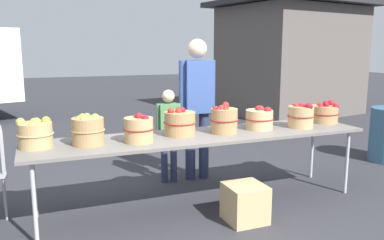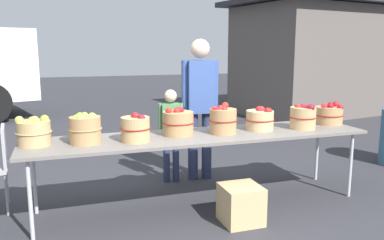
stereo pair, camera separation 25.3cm
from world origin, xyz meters
TOP-DOWN VIEW (x-y plane):
  - ground_plane at (0.00, 0.00)m, footprint 40.00×40.00m
  - market_table at (0.00, 0.00)m, footprint 3.50×0.76m
  - apple_basket_green_0 at (-1.59, 0.06)m, footprint 0.31×0.31m
  - apple_basket_green_1 at (-1.14, -0.01)m, footprint 0.30×0.30m
  - apple_basket_red_0 at (-0.69, -0.08)m, footprint 0.29×0.29m
  - apple_basket_red_1 at (-0.23, 0.06)m, footprint 0.33×0.33m
  - apple_basket_red_2 at (0.23, -0.01)m, footprint 0.29×0.29m
  - apple_basket_red_3 at (0.68, 0.02)m, footprint 0.31×0.31m
  - apple_basket_red_4 at (1.15, -0.07)m, footprint 0.30×0.30m
  - apple_basket_red_5 at (1.60, 0.08)m, footprint 0.33×0.33m
  - vendor_adult at (0.27, 0.80)m, footprint 0.45×0.26m
  - child_customer at (-0.10, 0.80)m, footprint 0.30×0.19m
  - food_kiosk at (4.45, 4.76)m, footprint 3.97×3.49m
  - produce_crate at (0.21, -0.53)m, footprint 0.36×0.36m

SIDE VIEW (x-z plane):
  - ground_plane at x=0.00m, z-range 0.00..0.00m
  - produce_crate at x=0.21m, z-range 0.00..0.36m
  - child_customer at x=-0.10m, z-range 0.10..1.24m
  - market_table at x=0.00m, z-range 0.34..1.09m
  - apple_basket_red_5 at x=1.60m, z-range 0.73..0.99m
  - apple_basket_red_3 at x=0.68m, z-range 0.74..0.99m
  - apple_basket_green_0 at x=-1.59m, z-range 0.74..1.01m
  - apple_basket_red_0 at x=-0.69m, z-range 0.74..1.01m
  - apple_basket_red_1 at x=-0.23m, z-range 0.74..1.02m
  - apple_basket_red_4 at x=1.15m, z-range 0.74..1.02m
  - apple_basket_green_1 at x=-1.14m, z-range 0.74..1.03m
  - apple_basket_red_2 at x=0.23m, z-range 0.73..1.05m
  - vendor_adult at x=0.27m, z-range 0.15..1.88m
  - food_kiosk at x=4.45m, z-range 0.01..2.75m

